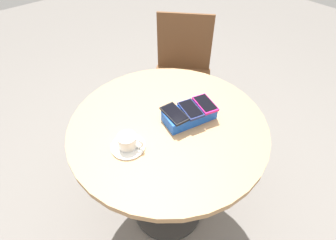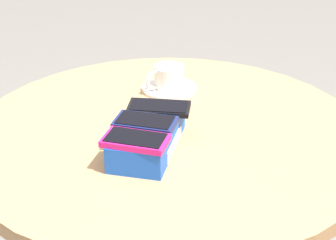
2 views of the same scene
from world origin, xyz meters
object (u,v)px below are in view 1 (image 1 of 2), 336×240
Objects in this scene: phone_box at (189,115)px; phone_navy at (191,109)px; chair_near_window at (182,76)px; saucer at (128,147)px; phone_magenta at (205,104)px; coffee_cup at (128,141)px; round_table at (168,145)px; phone_black at (174,114)px.

phone_navy is (-0.00, 0.00, 0.03)m from phone_box.
saucer is at bearing 34.40° from chair_near_window.
phone_magenta reaches higher than phone_box.
chair_near_window is (-0.79, -0.54, -0.31)m from saucer.
phone_navy is (0.07, -0.01, -0.00)m from phone_magenta.
round_table is at bearing -178.72° from coffee_cup.
saucer is at bearing -8.61° from phone_magenta.
round_table is 3.60× the size of phone_box.
phone_black is at bearing -19.90° from phone_navy.
saucer reaches higher than round_table.
phone_navy is at bearing 172.43° from coffee_cup.
phone_box is at bearing -70.87° from phone_navy.
phone_magenta is 0.99× the size of phone_black.
coffee_cup is at bearing -8.31° from phone_magenta.
saucer is (0.29, -0.04, -0.06)m from phone_navy.
round_table is 0.20m from phone_box.
phone_box is 1.79× the size of phone_magenta.
phone_box is at bearing 172.89° from saucer.
phone_black is 0.16× the size of chair_near_window.
phone_navy is 1.43× the size of coffee_cup.
phone_box is at bearing 163.16° from phone_black.
phone_magenta is 0.82m from chair_near_window.
phone_magenta is at bearing 165.58° from phone_box.
phone_navy is at bearing 172.05° from saucer.
saucer is (0.29, -0.04, -0.02)m from phone_box.
coffee_cup is 0.11× the size of chair_near_window.
round_table is 6.36× the size of phone_black.
phone_navy is at bearing 160.10° from phone_black.
coffee_cup reaches higher than phone_box.
chair_near_window is (-0.50, -0.58, -0.36)m from phone_navy.
round_table is at bearing 42.59° from chair_near_window.
round_table is 6.45× the size of phone_magenta.
saucer is 0.03m from coffee_cup.
chair_near_window reaches higher than coffee_cup.
phone_black is (-0.02, 0.02, 0.20)m from round_table.
coffee_cup is at bearing -3.55° from phone_black.
saucer is 1.01m from chair_near_window.
saucer is (0.20, 0.00, 0.15)m from round_table.
phone_box is 0.03m from phone_navy.
phone_magenta is 0.15m from phone_black.
phone_magenta is (-0.07, 0.02, 0.03)m from phone_box.
saucer is 0.16× the size of chair_near_window.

